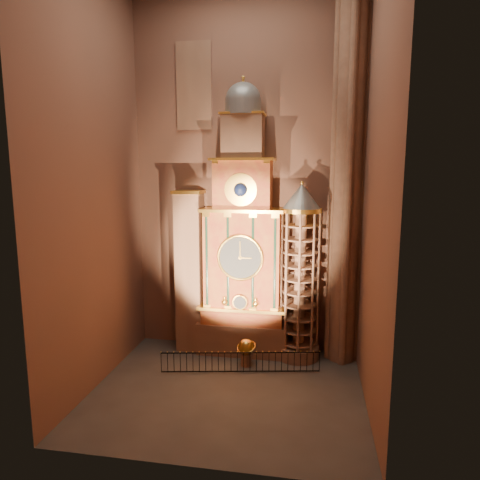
% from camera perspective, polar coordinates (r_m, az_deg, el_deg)
% --- Properties ---
extents(floor, '(14.00, 14.00, 0.00)m').
position_cam_1_polar(floor, '(23.77, -1.68, -19.40)').
color(floor, '#383330').
rests_on(floor, ground).
extents(wall_back, '(22.00, 0.00, 22.00)m').
position_cam_1_polar(wall_back, '(26.79, 0.77, 8.39)').
color(wall_back, brown).
rests_on(wall_back, floor).
extents(wall_left, '(0.00, 22.00, 22.00)m').
position_cam_1_polar(wall_left, '(23.31, -19.10, 7.78)').
color(wall_left, brown).
rests_on(wall_left, floor).
extents(wall_right, '(0.00, 22.00, 22.00)m').
position_cam_1_polar(wall_right, '(20.66, 17.76, 7.73)').
color(wall_right, brown).
rests_on(wall_right, floor).
extents(astronomical_clock, '(5.60, 2.41, 16.70)m').
position_cam_1_polar(astronomical_clock, '(26.18, 0.39, -1.14)').
color(astronomical_clock, '#8C634C').
rests_on(astronomical_clock, floor).
extents(portrait_tower, '(1.80, 1.60, 10.20)m').
position_cam_1_polar(portrait_tower, '(27.25, -6.69, -4.08)').
color(portrait_tower, '#8C634C').
rests_on(portrait_tower, floor).
extents(stair_turret, '(2.50, 2.50, 10.80)m').
position_cam_1_polar(stair_turret, '(25.89, 7.98, -4.54)').
color(stair_turret, '#8C634C').
rests_on(stair_turret, floor).
extents(gothic_pier, '(2.04, 2.04, 22.00)m').
position_cam_1_polar(gothic_pier, '(25.54, 14.19, 8.08)').
color(gothic_pier, '#8C634C').
rests_on(gothic_pier, floor).
extents(stained_glass_window, '(2.20, 0.14, 5.20)m').
position_cam_1_polar(stained_glass_window, '(27.86, -6.16, 19.74)').
color(stained_glass_window, navy).
rests_on(stained_glass_window, wall_back).
extents(celestial_globe, '(1.42, 1.39, 1.63)m').
position_cam_1_polar(celestial_globe, '(25.95, 0.83, -14.43)').
color(celestial_globe, '#8C634C').
rests_on(celestial_globe, floor).
extents(iron_railing, '(8.85, 1.66, 1.19)m').
position_cam_1_polar(iron_railing, '(25.20, 0.07, -16.00)').
color(iron_railing, black).
rests_on(iron_railing, floor).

